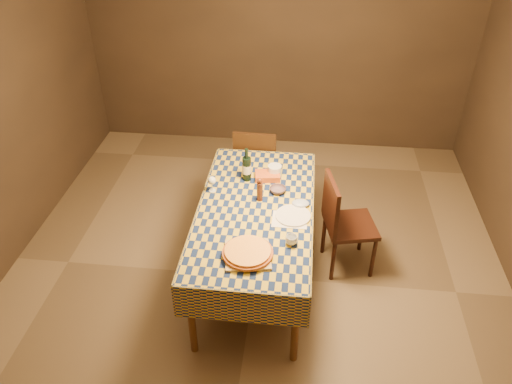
# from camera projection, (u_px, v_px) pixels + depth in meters

# --- Properties ---
(room) EXTENTS (5.00, 5.10, 2.70)m
(room) POSITION_uv_depth(u_px,v_px,m) (255.00, 147.00, 3.71)
(room) COLOR brown
(room) RESTS_ON ground
(dining_table) EXTENTS (0.94, 1.84, 0.77)m
(dining_table) POSITION_uv_depth(u_px,v_px,m) (255.00, 216.00, 4.09)
(dining_table) COLOR brown
(dining_table) RESTS_ON ground
(cutting_board) EXTENTS (0.37, 0.37, 0.02)m
(cutting_board) POSITION_uv_depth(u_px,v_px,m) (248.00, 255.00, 3.58)
(cutting_board) COLOR tan
(cutting_board) RESTS_ON dining_table
(pizza) EXTENTS (0.37, 0.37, 0.04)m
(pizza) POSITION_uv_depth(u_px,v_px,m) (248.00, 252.00, 3.56)
(pizza) COLOR #A54D1B
(pizza) RESTS_ON cutting_board
(pepper_mill) EXTENTS (0.06, 0.06, 0.21)m
(pepper_mill) POSITION_uv_depth(u_px,v_px,m) (260.00, 190.00, 4.09)
(pepper_mill) COLOR #4E2312
(pepper_mill) RESTS_ON dining_table
(bowl) EXTENTS (0.15, 0.15, 0.04)m
(bowl) POSITION_uv_depth(u_px,v_px,m) (278.00, 190.00, 4.22)
(bowl) COLOR #5E484F
(bowl) RESTS_ON dining_table
(wine_glass) EXTENTS (0.07, 0.07, 0.14)m
(wine_glass) POSITION_uv_depth(u_px,v_px,m) (212.00, 181.00, 4.19)
(wine_glass) COLOR silver
(wine_glass) RESTS_ON dining_table
(wine_bottle) EXTENTS (0.08, 0.08, 0.31)m
(wine_bottle) POSITION_uv_depth(u_px,v_px,m) (247.00, 168.00, 4.33)
(wine_bottle) COLOR black
(wine_bottle) RESTS_ON dining_table
(deli_tub) EXTENTS (0.14, 0.14, 0.10)m
(deli_tub) POSITION_uv_depth(u_px,v_px,m) (275.00, 171.00, 4.41)
(deli_tub) COLOR silver
(deli_tub) RESTS_ON dining_table
(takeout_container) EXTENTS (0.23, 0.18, 0.05)m
(takeout_container) POSITION_uv_depth(u_px,v_px,m) (268.00, 176.00, 4.39)
(takeout_container) COLOR #B84C18
(takeout_container) RESTS_ON dining_table
(white_plate) EXTENTS (0.35, 0.35, 0.02)m
(white_plate) POSITION_uv_depth(u_px,v_px,m) (293.00, 216.00, 3.96)
(white_plate) COLOR silver
(white_plate) RESTS_ON dining_table
(tumbler) EXTENTS (0.11, 0.11, 0.07)m
(tumbler) POSITION_uv_depth(u_px,v_px,m) (291.00, 240.00, 3.67)
(tumbler) COLOR silver
(tumbler) RESTS_ON dining_table
(flour_patch) EXTENTS (0.28, 0.21, 0.00)m
(flour_patch) POSITION_uv_depth(u_px,v_px,m) (290.00, 220.00, 3.93)
(flour_patch) COLOR silver
(flour_patch) RESTS_ON dining_table
(flour_bag) EXTENTS (0.16, 0.13, 0.04)m
(flour_bag) POSITION_uv_depth(u_px,v_px,m) (301.00, 203.00, 4.07)
(flour_bag) COLOR #9FAECC
(flour_bag) RESTS_ON dining_table
(chair_far) EXTENTS (0.44, 0.44, 0.93)m
(chair_far) POSITION_uv_depth(u_px,v_px,m) (256.00, 164.00, 5.07)
(chair_far) COLOR black
(chair_far) RESTS_ON ground
(chair_right) EXTENTS (0.51, 0.50, 0.93)m
(chair_right) POSITION_uv_depth(u_px,v_px,m) (342.00, 220.00, 4.32)
(chair_right) COLOR black
(chair_right) RESTS_ON ground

